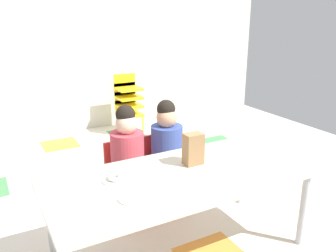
{
  "coord_description": "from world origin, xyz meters",
  "views": [
    {
      "loc": [
        -1.22,
        -2.49,
        1.57
      ],
      "look_at": [
        -0.13,
        -0.49,
        0.84
      ],
      "focal_mm": 37.32,
      "sensor_mm": 36.0,
      "label": 1
    }
  ],
  "objects": [
    {
      "name": "ground_plane",
      "position": [
        -0.0,
        0.01,
        -0.01
      ],
      "size": [
        5.88,
        4.63,
        0.02
      ],
      "color": "silver"
    },
    {
      "name": "seated_child_near_camera",
      "position": [
        -0.29,
        -0.12,
        0.55
      ],
      "size": [
        0.33,
        0.33,
        0.92
      ],
      "color": "red",
      "rests_on": "ground_plane"
    },
    {
      "name": "paper_bag_brown",
      "position": [
        -0.01,
        -0.63,
        0.7
      ],
      "size": [
        0.13,
        0.09,
        0.22
      ],
      "primitive_type": "cube",
      "color": "#9E754C",
      "rests_on": "craft_table"
    },
    {
      "name": "donut_powdered_on_plate",
      "position": [
        -0.57,
        -0.62,
        0.61
      ],
      "size": [
        0.11,
        0.11,
        0.03
      ],
      "primitive_type": "torus",
      "color": "white",
      "rests_on": "craft_table"
    },
    {
      "name": "paper_plate_near_edge",
      "position": [
        -0.57,
        -0.62,
        0.59
      ],
      "size": [
        0.18,
        0.18,
        0.01
      ],
      "primitive_type": "cylinder",
      "color": "white",
      "rests_on": "craft_table"
    },
    {
      "name": "seated_child_middle_seat",
      "position": [
        0.05,
        -0.12,
        0.55
      ],
      "size": [
        0.32,
        0.31,
        0.92
      ],
      "color": "red",
      "rests_on": "ground_plane"
    },
    {
      "name": "paper_plate_center_table",
      "position": [
        -0.56,
        -0.88,
        0.59
      ],
      "size": [
        0.18,
        0.18,
        0.01
      ],
      "primitive_type": "cylinder",
      "color": "white",
      "rests_on": "craft_table"
    },
    {
      "name": "kid_chair_yellow_stack",
      "position": [
        0.51,
        1.85,
        0.46
      ],
      "size": [
        0.32,
        0.3,
        0.8
      ],
      "color": "yellow",
      "rests_on": "ground_plane"
    },
    {
      "name": "craft_table",
      "position": [
        -0.16,
        -0.74,
        0.54
      ],
      "size": [
        1.74,
        0.78,
        0.59
      ],
      "color": "beige",
      "rests_on": "ground_plane"
    },
    {
      "name": "back_wall",
      "position": [
        0.0,
        2.31,
        1.3
      ],
      "size": [
        5.88,
        0.1,
        2.6
      ],
      "primitive_type": "cube",
      "color": "beige",
      "rests_on": "ground_plane"
    }
  ]
}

